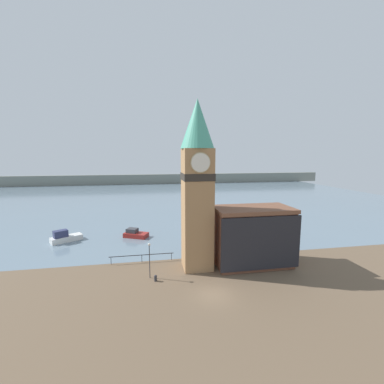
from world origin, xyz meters
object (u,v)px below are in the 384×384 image
object	(u,v)px
clock_tower	(197,181)
boat_far	(65,237)
mooring_bollard_near	(156,278)
lamp_post	(149,254)
boat_near	(135,234)
pier_building	(253,236)

from	to	relation	value
clock_tower	boat_far	size ratio (longest dim) A/B	4.14
mooring_bollard_near	lamp_post	world-z (taller)	lamp_post
boat_near	lamp_post	bearing A→B (deg)	-55.81
pier_building	boat_near	bearing A→B (deg)	137.55
boat_near	lamp_post	xyz separation A→B (m)	(2.41, -16.49, 2.47)
boat_far	clock_tower	bearing A→B (deg)	-66.29
pier_building	lamp_post	world-z (taller)	pier_building
clock_tower	pier_building	xyz separation A→B (m)	(7.63, -0.46, -7.60)
boat_far	lamp_post	bearing A→B (deg)	-80.26
boat_far	lamp_post	distance (m)	21.70
pier_building	mooring_bollard_near	xyz separation A→B (m)	(-13.27, -2.53, -3.58)
lamp_post	boat_near	bearing A→B (deg)	98.31
mooring_bollard_near	lamp_post	size ratio (longest dim) A/B	0.18
pier_building	mooring_bollard_near	world-z (taller)	pier_building
clock_tower	pier_building	world-z (taller)	clock_tower
pier_building	mooring_bollard_near	distance (m)	13.98
mooring_bollard_near	lamp_post	xyz separation A→B (m)	(-0.65, 0.97, 2.63)
boat_near	boat_far	size ratio (longest dim) A/B	0.90
pier_building	boat_near	distance (m)	22.39
clock_tower	mooring_bollard_near	size ratio (longest dim) A/B	27.96
clock_tower	boat_near	xyz separation A→B (m)	(-8.70, 14.48, -11.02)
clock_tower	lamp_post	distance (m)	10.80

